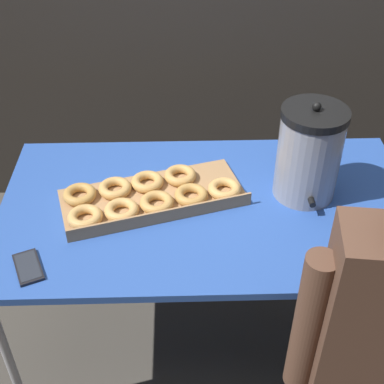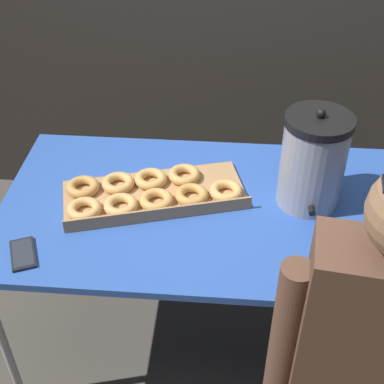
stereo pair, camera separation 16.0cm
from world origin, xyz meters
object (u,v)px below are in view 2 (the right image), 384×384
coffee_urn (313,161)px  person_seated (363,376)px  donut_box (150,193)px  cell_phone (23,254)px

coffee_urn → person_seated: bearing=-81.1°
donut_box → person_seated: 0.93m
person_seated → donut_box: bearing=-35.8°
donut_box → cell_phone: donut_box is taller
donut_box → person_seated: (0.67, -0.63, -0.09)m
coffee_urn → person_seated: (0.11, -0.67, -0.24)m
cell_phone → person_seated: bearing=-39.8°
cell_phone → person_seated: person_seated is taller
donut_box → person_seated: bearing=-59.3°
donut_box → coffee_urn: size_ratio=1.88×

